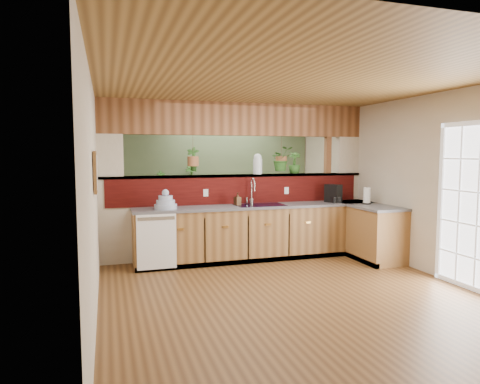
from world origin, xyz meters
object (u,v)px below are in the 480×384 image
object	(u,v)px
coffee_maker	(334,194)
glass_jar	(258,164)
shelving_console	(179,213)
dish_stack	(166,203)
paper_towel	(367,196)
soap_dispenser	(238,199)
faucet	(252,190)

from	to	relation	value
coffee_maker	glass_jar	world-z (taller)	glass_jar
glass_jar	shelving_console	distance (m)	2.42
dish_stack	shelving_console	distance (m)	2.46
dish_stack	paper_towel	world-z (taller)	dish_stack
soap_dispenser	glass_jar	distance (m)	0.79
paper_towel	shelving_console	world-z (taller)	paper_towel
faucet	dish_stack	world-z (taller)	faucet
coffee_maker	glass_jar	xyz separation A→B (m)	(-1.26, 0.41, 0.52)
coffee_maker	shelving_console	distance (m)	3.32
faucet	dish_stack	bearing A→B (deg)	-171.48
soap_dispenser	dish_stack	bearing A→B (deg)	-173.46
soap_dispenser	shelving_console	size ratio (longest dim) A/B	0.13
coffee_maker	paper_towel	size ratio (longest dim) A/B	1.04
faucet	shelving_console	world-z (taller)	faucet
soap_dispenser	coffee_maker	world-z (taller)	coffee_maker
dish_stack	coffee_maker	size ratio (longest dim) A/B	1.12
dish_stack	shelving_console	bearing A→B (deg)	75.80
soap_dispenser	glass_jar	xyz separation A→B (m)	(0.46, 0.30, 0.56)
faucet	paper_towel	size ratio (longest dim) A/B	1.48
glass_jar	shelving_console	size ratio (longest dim) A/B	0.23
paper_towel	shelving_console	xyz separation A→B (m)	(-2.73, 2.70, -0.54)
soap_dispenser	faucet	bearing A→B (deg)	16.61
faucet	glass_jar	xyz separation A→B (m)	(0.17, 0.22, 0.43)
soap_dispenser	paper_towel	distance (m)	2.18
soap_dispenser	coffee_maker	bearing A→B (deg)	-3.52
soap_dispenser	coffee_maker	size ratio (longest dim) A/B	0.67
dish_stack	paper_towel	distance (m)	3.34
dish_stack	glass_jar	xyz separation A→B (m)	(1.65, 0.44, 0.57)
faucet	glass_jar	world-z (taller)	glass_jar
faucet	coffee_maker	xyz separation A→B (m)	(1.43, -0.19, -0.09)
paper_towel	glass_jar	xyz separation A→B (m)	(-1.67, 0.80, 0.53)
faucet	soap_dispenser	size ratio (longest dim) A/B	2.13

